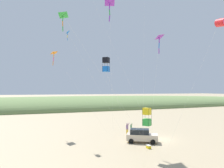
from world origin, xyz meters
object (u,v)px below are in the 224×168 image
kite_delta_orange_high_right (68,33)px  kite_box_black_fish_shape (147,117)px  person_adult_flyer (127,128)px  kite_delta_checkered_midright (109,3)px  person_child_green_jacket (131,127)px  cooler_box (149,147)px  kite_box_white_trailing (106,65)px  kite_delta_long_streamer_left (54,53)px  kite_delta_blue_topmost (64,17)px  parked_car (141,135)px  kite_delta_rainbow_low_near (159,37)px

kite_delta_orange_high_right → kite_box_black_fish_shape: bearing=26.0°
person_adult_flyer → kite_delta_orange_high_right: kite_delta_orange_high_right is taller
person_adult_flyer → kite_delta_checkered_midright: size_ratio=0.09×
person_child_green_jacket → kite_delta_checkered_midright: (4.26, -5.67, 19.71)m
cooler_box → person_adult_flyer: person_adult_flyer is taller
kite_box_white_trailing → kite_delta_long_streamer_left: 16.02m
kite_delta_blue_topmost → kite_box_black_fish_shape: 12.97m
cooler_box → parked_car: bearing=167.6°
kite_delta_orange_high_right → kite_delta_blue_topmost: bearing=-10.0°
parked_car → kite_delta_checkered_midright: size_ratio=0.22×
person_adult_flyer → kite_delta_blue_topmost: (14.45, -12.35, 12.28)m
person_adult_flyer → kite_delta_orange_high_right: 17.96m
kite_delta_blue_topmost → kite_delta_long_streamer_left: 20.24m
kite_box_black_fish_shape → kite_delta_long_streamer_left: bearing=-155.4°
kite_delta_orange_high_right → kite_box_black_fish_shape: (13.11, 6.40, -11.71)m
parked_car → person_adult_flyer: (-5.51, 0.34, 0.10)m
parked_car → kite_delta_long_streamer_left: bearing=-135.7°
person_adult_flyer → kite_delta_long_streamer_left: 17.97m
parked_car → person_child_green_jacket: parked_car is taller
kite_box_white_trailing → person_child_green_jacket: bearing=142.7°
person_adult_flyer → kite_box_black_fish_shape: kite_box_black_fish_shape is taller
person_child_green_jacket → kite_box_black_fish_shape: (14.04, -4.93, 3.71)m
kite_delta_rainbow_low_near → person_child_green_jacket: bearing=167.1°
kite_delta_rainbow_low_near → kite_delta_long_streamer_left: bearing=-150.3°
kite_delta_rainbow_low_near → kite_delta_blue_topmost: bearing=-75.6°
kite_delta_long_streamer_left → kite_delta_orange_high_right: bearing=20.5°
kite_delta_blue_topmost → kite_delta_long_streamer_left: bearing=177.1°
person_adult_flyer → kite_box_white_trailing: (9.22, -6.89, 9.18)m
cooler_box → kite_delta_checkered_midright: size_ratio=0.03×
parked_car → kite_delta_blue_topmost: bearing=-53.3°
parked_car → person_child_green_jacket: (-7.58, 2.06, -0.18)m
kite_delta_blue_topmost → kite_box_white_trailing: kite_delta_blue_topmost is taller
person_adult_flyer → kite_delta_long_streamer_left: (-5.76, -11.33, 12.71)m
person_child_green_jacket → kite_delta_orange_high_right: size_ratio=0.09×
person_adult_flyer → kite_delta_blue_topmost: size_ratio=0.14×
kite_box_white_trailing → kite_box_black_fish_shape: 7.37m
parked_car → cooler_box: (3.04, -0.67, -0.74)m
kite_delta_rainbow_low_near → kite_box_black_fish_shape: 8.99m
person_child_green_jacket → kite_delta_blue_topmost: kite_delta_blue_topmost is taller
kite_delta_orange_high_right → kite_delta_rainbow_low_near: size_ratio=1.22×
kite_delta_checkered_midright → cooler_box: bearing=24.9°
kite_delta_checkered_midright → kite_delta_orange_high_right: 7.84m
kite_delta_blue_topmost → person_child_green_jacket: bearing=139.6°
parked_car → person_adult_flyer: bearing=176.5°
kite_box_black_fish_shape → kite_box_white_trailing: bearing=-126.7°
person_child_green_jacket → kite_delta_rainbow_low_near: (13.71, -3.13, 12.51)m
kite_delta_blue_topmost → kite_box_black_fish_shape: kite_delta_blue_topmost is taller
kite_delta_checkered_midright → kite_delta_long_streamer_left: size_ratio=1.48×
kite_delta_checkered_midright → kite_delta_rainbow_low_near: bearing=15.0°
kite_delta_orange_high_right → person_adult_flyer: bearing=83.2°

